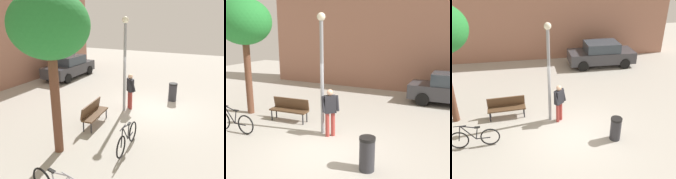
# 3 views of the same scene
# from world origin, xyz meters

# --- Properties ---
(ground_plane) EXTENTS (36.00, 36.00, 0.00)m
(ground_plane) POSITION_xyz_m (0.00, 0.00, 0.00)
(ground_plane) COLOR #A8A399
(building_facade) EXTENTS (17.09, 2.00, 9.03)m
(building_facade) POSITION_xyz_m (0.00, 9.80, 4.52)
(building_facade) COLOR #9E6B56
(building_facade) RESTS_ON ground_plane
(lamppost) EXTENTS (0.28, 0.28, 4.17)m
(lamppost) POSITION_xyz_m (-0.73, 1.18, 2.52)
(lamppost) COLOR gray
(lamppost) RESTS_ON ground_plane
(person_by_lamppost) EXTENTS (0.59, 0.57, 1.67)m
(person_by_lamppost) POSITION_xyz_m (-0.35, 1.04, 0.97)
(person_by_lamppost) COLOR #9E3833
(person_by_lamppost) RESTS_ON ground_plane
(park_bench) EXTENTS (1.63, 0.58, 0.92)m
(park_bench) POSITION_xyz_m (-2.55, 1.75, 0.55)
(park_bench) COLOR #513823
(park_bench) RESTS_ON ground_plane
(plaza_tree) EXTENTS (2.25, 2.25, 4.90)m
(plaza_tree) POSITION_xyz_m (-4.72, 1.81, 3.88)
(plaza_tree) COLOR brown
(plaza_tree) RESTS_ON ground_plane
(bicycle_black) EXTENTS (1.81, 0.09, 0.97)m
(bicycle_black) POSITION_xyz_m (-3.66, -0.13, 0.38)
(bicycle_black) COLOR black
(bicycle_black) RESTS_ON ground_plane
(trash_bin) EXTENTS (0.43, 0.43, 0.93)m
(trash_bin) POSITION_xyz_m (1.57, -0.56, 0.47)
(trash_bin) COLOR #2D2D33
(trash_bin) RESTS_ON ground_plane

